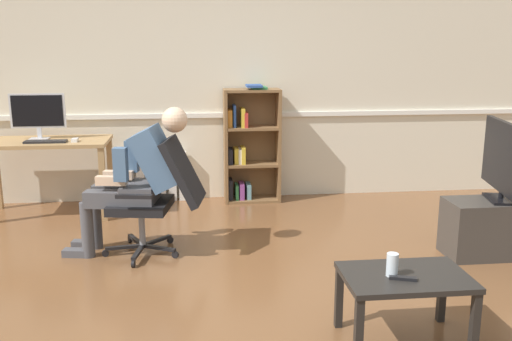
# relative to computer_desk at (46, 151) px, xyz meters

# --- Properties ---
(ground_plane) EXTENTS (18.00, 18.00, 0.00)m
(ground_plane) POSITION_rel_computer_desk_xyz_m (1.78, -2.15, -0.64)
(ground_plane) COLOR brown
(back_wall) EXTENTS (12.00, 0.13, 2.70)m
(back_wall) POSITION_rel_computer_desk_xyz_m (1.78, 0.50, 0.70)
(back_wall) COLOR beige
(back_wall) RESTS_ON ground_plane
(computer_desk) EXTENTS (1.22, 0.61, 0.76)m
(computer_desk) POSITION_rel_computer_desk_xyz_m (0.00, 0.00, 0.00)
(computer_desk) COLOR tan
(computer_desk) RESTS_ON ground_plane
(imac_monitor) EXTENTS (0.53, 0.14, 0.45)m
(imac_monitor) POSITION_rel_computer_desk_xyz_m (-0.06, 0.08, 0.37)
(imac_monitor) COLOR silver
(imac_monitor) RESTS_ON computer_desk
(keyboard) EXTENTS (0.39, 0.12, 0.02)m
(keyboard) POSITION_rel_computer_desk_xyz_m (0.04, -0.14, 0.12)
(keyboard) COLOR black
(keyboard) RESTS_ON computer_desk
(computer_mouse) EXTENTS (0.06, 0.10, 0.03)m
(computer_mouse) POSITION_rel_computer_desk_xyz_m (0.31, -0.12, 0.13)
(computer_mouse) COLOR white
(computer_mouse) RESTS_ON computer_desk
(bookshelf) EXTENTS (0.60, 0.29, 1.26)m
(bookshelf) POSITION_rel_computer_desk_xyz_m (2.03, 0.29, -0.05)
(bookshelf) COLOR brown
(bookshelf) RESTS_ON ground_plane
(radiator) EXTENTS (0.77, 0.08, 0.54)m
(radiator) POSITION_rel_computer_desk_xyz_m (0.98, 0.39, -0.37)
(radiator) COLOR white
(radiator) RESTS_ON ground_plane
(office_chair) EXTENTS (0.86, 0.62, 0.96)m
(office_chair) POSITION_rel_computer_desk_xyz_m (1.17, -1.21, -0.12)
(office_chair) COLOR black
(office_chair) RESTS_ON ground_plane
(person_seated) EXTENTS (1.04, 0.47, 1.21)m
(person_seated) POSITION_rel_computer_desk_xyz_m (0.99, -1.18, 0.00)
(person_seated) COLOR #4C4C51
(person_seated) RESTS_ON ground_plane
(tv_stand) EXTENTS (0.85, 0.37, 0.46)m
(tv_stand) POSITION_rel_computer_desk_xyz_m (3.88, -1.54, -0.41)
(tv_stand) COLOR #3D3833
(tv_stand) RESTS_ON ground_plane
(tv_screen) EXTENTS (0.26, 0.93, 0.62)m
(tv_screen) POSITION_rel_computer_desk_xyz_m (3.88, -1.54, 0.15)
(tv_screen) COLOR black
(tv_screen) RESTS_ON tv_stand
(coffee_table) EXTENTS (0.71, 0.48, 0.42)m
(coffee_table) POSITION_rel_computer_desk_xyz_m (2.62, -2.77, -0.29)
(coffee_table) COLOR black
(coffee_table) RESTS_ON ground_plane
(drinking_glass) EXTENTS (0.07, 0.07, 0.13)m
(drinking_glass) POSITION_rel_computer_desk_xyz_m (2.54, -2.78, -0.16)
(drinking_glass) COLOR silver
(drinking_glass) RESTS_ON coffee_table
(spare_remote) EXTENTS (0.15, 0.08, 0.02)m
(spare_remote) POSITION_rel_computer_desk_xyz_m (2.58, -2.84, -0.22)
(spare_remote) COLOR black
(spare_remote) RESTS_ON coffee_table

